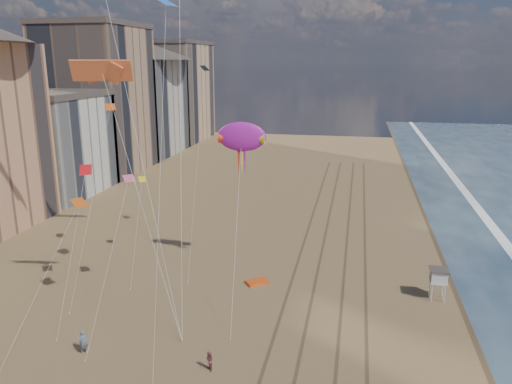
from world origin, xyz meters
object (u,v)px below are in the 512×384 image
Objects in this scene: lifeguard_stand at (439,276)px; kite_flyer_b at (209,361)px; grounded_kite at (257,282)px; show_kite at (242,137)px; kite_flyer_a at (83,342)px.

kite_flyer_b is (-17.76, -15.03, -1.62)m from lifeguard_stand.
show_kite is (-1.95, 1.90, 14.41)m from grounded_kite.
lifeguard_stand is 1.41× the size of grounded_kite.
grounded_kite is 0.12× the size of show_kite.
lifeguard_stand is 23.32m from kite_flyer_b.
kite_flyer_a reaches higher than kite_flyer_b.
kite_flyer_b is at bearing -85.06° from show_kite.
lifeguard_stand is at bearing -5.93° from show_kite.
lifeguard_stand is 22.84m from show_kite.
show_kite is at bearing 98.47° from grounded_kite.
lifeguard_stand reaches higher than grounded_kite.
kite_flyer_b is at bearing -139.75° from lifeguard_stand.
grounded_kite is at bearing 141.15° from kite_flyer_b.
kite_flyer_b is (10.09, -0.22, -0.20)m from kite_flyer_a.
kite_flyer_b is at bearing -34.87° from kite_flyer_a.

